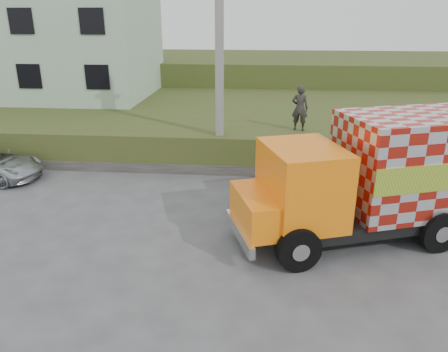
# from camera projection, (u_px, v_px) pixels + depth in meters

# --- Properties ---
(ground) EXTENTS (120.00, 120.00, 0.00)m
(ground) POSITION_uv_depth(u_px,v_px,m) (237.00, 221.00, 13.55)
(ground) COLOR #474749
(ground) RESTS_ON ground
(embankment) EXTENTS (40.00, 12.00, 1.50)m
(embankment) POSITION_uv_depth(u_px,v_px,m) (249.00, 122.00, 22.61)
(embankment) COLOR #30521B
(embankment) RESTS_ON ground
(embankment_far) EXTENTS (40.00, 12.00, 3.00)m
(embankment_far) POSITION_uv_depth(u_px,v_px,m) (255.00, 76.00, 33.54)
(embankment_far) COLOR #30521B
(embankment_far) RESTS_ON ground
(retaining_strip) EXTENTS (16.00, 0.50, 0.40)m
(retaining_strip) POSITION_uv_depth(u_px,v_px,m) (194.00, 168.00, 17.56)
(retaining_strip) COLOR #595651
(retaining_strip) RESTS_ON ground
(building) EXTENTS (10.00, 8.00, 6.00)m
(building) POSITION_uv_depth(u_px,v_px,m) (61.00, 42.00, 25.04)
(building) COLOR #A7C1A5
(building) RESTS_ON embankment
(utility_pole) EXTENTS (1.20, 0.30, 8.00)m
(utility_pole) POSITION_uv_depth(u_px,v_px,m) (220.00, 69.00, 16.50)
(utility_pole) COLOR gray
(utility_pole) RESTS_ON ground
(cargo_truck) EXTENTS (8.24, 4.85, 3.51)m
(cargo_truck) POSITION_uv_depth(u_px,v_px,m) (391.00, 176.00, 12.14)
(cargo_truck) COLOR black
(cargo_truck) RESTS_ON ground
(cow) EXTENTS (0.72, 1.41, 1.15)m
(cow) POSITION_uv_depth(u_px,v_px,m) (241.00, 197.00, 13.88)
(cow) COLOR black
(cow) RESTS_ON ground
(pedestrian) EXTENTS (0.75, 0.58, 1.84)m
(pedestrian) POSITION_uv_depth(u_px,v_px,m) (300.00, 108.00, 17.76)
(pedestrian) COLOR #282624
(pedestrian) RESTS_ON embankment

